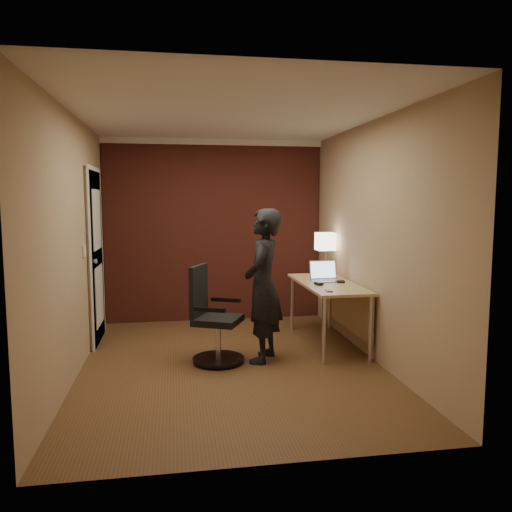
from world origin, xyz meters
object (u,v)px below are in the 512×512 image
laptop (325,275)px  person (263,286)px  desk_lamp (325,242)px  wallet (341,282)px  mouse (319,284)px  phone (329,291)px  desk (333,293)px  office_chair (212,321)px

laptop → person: person is taller
desk_lamp → wallet: 0.74m
desk_lamp → mouse: (-0.30, -0.74, -0.40)m
desk_lamp → wallet: bearing=-89.9°
phone → person: (-0.68, 0.08, 0.06)m
desk_lamp → person: bearing=-133.2°
mouse → phone: (-0.00, -0.38, -0.01)m
desk → mouse: 0.30m
laptop → mouse: (-0.15, -0.28, -0.05)m
mouse → person: 0.76m
desk_lamp → office_chair: desk_lamp is taller
mouse → wallet: mouse is taller
mouse → desk: bearing=16.5°
desk → laptop: 0.25m
person → desk: bearing=141.1°
desk_lamp → person: (-0.99, -1.05, -0.35)m
desk → desk_lamp: bearing=82.4°
phone → person: 0.69m
desk → desk_lamp: (0.08, 0.60, 0.55)m
office_chair → person: (0.53, -0.03, 0.36)m
mouse → wallet: size_ratio=0.91×
desk_lamp → mouse: desk_lamp is taller
phone → wallet: 0.59m
office_chair → desk: bearing=16.5°
desk → mouse: (-0.22, -0.14, 0.14)m
laptop → mouse: bearing=-118.8°
phone → mouse: bearing=92.6°
laptop → person: 1.03m
office_chair → wallet: bearing=15.0°
desk → phone: (-0.22, -0.53, 0.13)m
desk → person: size_ratio=0.94×
mouse → phone: mouse is taller
phone → desk: bearing=70.1°
person → wallet: bearing=138.3°
mouse → person: size_ratio=0.06×
mouse → office_chair: office_chair is taller
desk_lamp → person: person is taller
person → laptop: bearing=149.7°
wallet → person: bearing=-156.3°
office_chair → laptop: bearing=22.4°
wallet → person: person is taller
mouse → office_chair: bearing=176.7°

